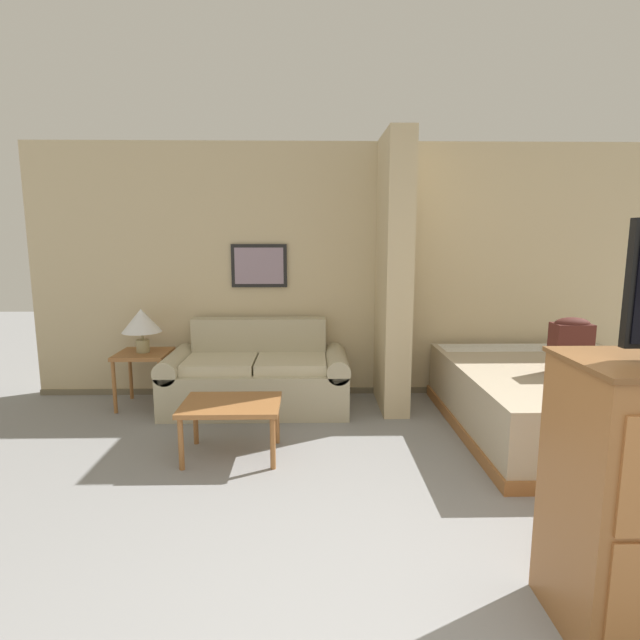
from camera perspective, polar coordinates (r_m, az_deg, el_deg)
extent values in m
cube|color=#CCB78E|center=(5.27, 5.19, 5.53)|extent=(6.89, 0.12, 2.60)
cube|color=#70644E|center=(5.43, 5.07, -8.01)|extent=(6.89, 0.02, 0.06)
cube|color=black|center=(5.18, -6.97, 6.17)|extent=(0.57, 0.02, 0.44)
cube|color=gray|center=(5.17, -6.98, 6.16)|extent=(0.50, 0.01, 0.37)
cube|color=#CCB78E|center=(4.84, 8.36, 5.14)|extent=(0.24, 0.80, 2.60)
cube|color=#B7AD8E|center=(4.95, -7.21, -7.67)|extent=(1.36, 0.84, 0.41)
cube|color=#B7AD8E|center=(5.15, -6.94, -2.15)|extent=(1.36, 0.20, 0.43)
cube|color=#B7AD8E|center=(5.09, -16.01, -7.49)|extent=(0.20, 0.84, 0.41)
cylinder|color=#B7AD8E|center=(5.02, -16.14, -4.77)|extent=(0.22, 0.84, 0.22)
cube|color=#B7AD8E|center=(4.93, 1.88, -7.68)|extent=(0.20, 0.84, 0.41)
cylinder|color=#B7AD8E|center=(4.86, 1.90, -4.87)|extent=(0.22, 0.84, 0.22)
cube|color=beige|center=(4.88, -11.31, -4.92)|extent=(0.66, 0.60, 0.10)
cube|color=beige|center=(4.81, -3.30, -4.97)|extent=(0.66, 0.60, 0.10)
cube|color=#996033|center=(3.87, -10.12, -9.51)|extent=(0.74, 0.54, 0.04)
cylinder|color=#996033|center=(3.80, -15.60, -13.49)|extent=(0.04, 0.04, 0.39)
cylinder|color=#996033|center=(3.70, -5.42, -13.85)|extent=(0.04, 0.04, 0.39)
cylinder|color=#996033|center=(4.22, -14.04, -11.10)|extent=(0.04, 0.04, 0.39)
cylinder|color=#996033|center=(4.12, -4.94, -11.33)|extent=(0.04, 0.04, 0.39)
cube|color=#996033|center=(5.19, -19.54, -3.68)|extent=(0.49, 0.49, 0.04)
cylinder|color=#996033|center=(5.13, -22.45, -7.13)|extent=(0.04, 0.04, 0.51)
cylinder|color=#996033|center=(4.99, -17.76, -7.31)|extent=(0.04, 0.04, 0.51)
cylinder|color=#996033|center=(5.52, -20.83, -5.89)|extent=(0.04, 0.04, 0.51)
cylinder|color=#996033|center=(5.39, -16.46, -6.02)|extent=(0.04, 0.04, 0.51)
cylinder|color=tan|center=(5.17, -19.59, -2.81)|extent=(0.12, 0.12, 0.13)
cylinder|color=tan|center=(5.15, -19.65, -1.71)|extent=(0.02, 0.02, 0.08)
cone|color=silver|center=(5.13, -19.74, -0.05)|extent=(0.38, 0.38, 0.23)
cube|color=#996033|center=(4.84, 25.77, -10.89)|extent=(1.80, 2.15, 0.10)
cube|color=tan|center=(4.75, 26.01, -7.73)|extent=(1.76, 2.11, 0.46)
cube|color=white|center=(5.44, 22.17, -3.45)|extent=(1.64, 0.36, 0.10)
cube|color=#471E19|center=(4.49, 26.69, -2.98)|extent=(0.29, 0.18, 0.42)
cube|color=#471E19|center=(4.42, 27.25, -4.31)|extent=(0.22, 0.03, 0.18)
ellipsoid|color=#471E19|center=(4.46, 26.88, -0.36)|extent=(0.28, 0.17, 0.10)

